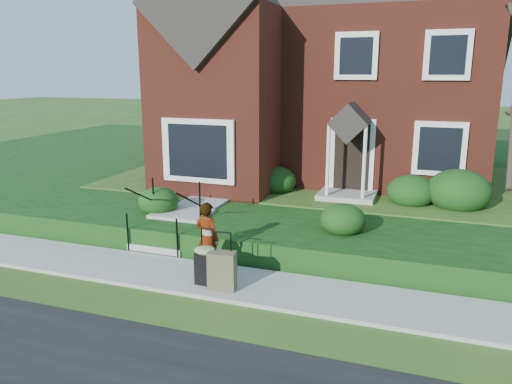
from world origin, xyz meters
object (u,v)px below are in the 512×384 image
at_px(woman, 207,238).
at_px(suitcase_black, 206,263).
at_px(front_steps, 173,225).
at_px(suitcase_olive, 222,271).

xyz_separation_m(woman, suitcase_black, (0.20, -0.51, -0.32)).
height_order(front_steps, suitcase_olive, front_steps).
height_order(front_steps, suitcase_black, front_steps).
bearing_deg(suitcase_olive, woman, 125.16).
relative_size(suitcase_black, suitcase_olive, 1.00).
bearing_deg(front_steps, suitcase_olive, -44.50).
xyz_separation_m(woman, suitcase_olive, (0.59, -0.62, -0.38)).
distance_m(front_steps, woman, 2.39).
height_order(woman, suitcase_olive, woman).
xyz_separation_m(front_steps, suitcase_black, (1.91, -2.14, 0.05)).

